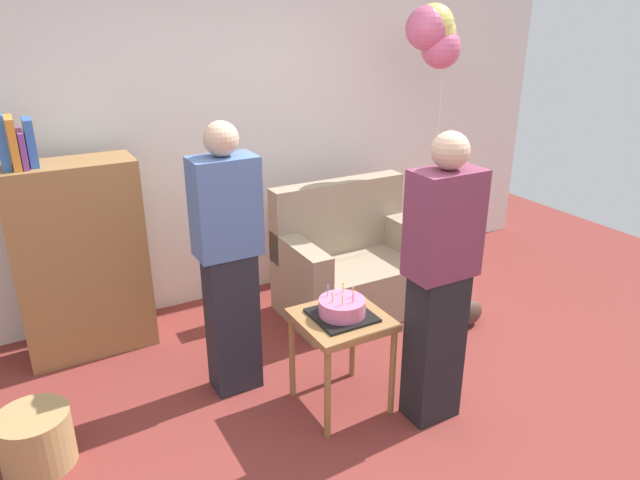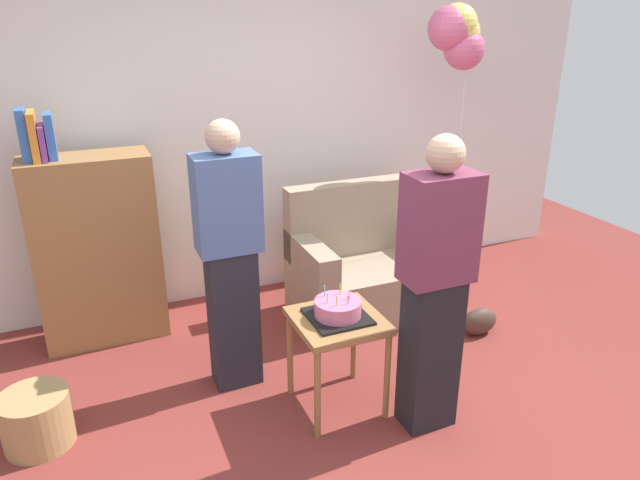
{
  "view_description": "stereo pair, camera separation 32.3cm",
  "coord_description": "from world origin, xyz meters",
  "px_view_note": "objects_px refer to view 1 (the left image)",
  "views": [
    {
      "loc": [
        -1.53,
        -2.12,
        2.17
      ],
      "look_at": [
        -0.04,
        0.57,
        0.95
      ],
      "focal_mm": 32.82,
      "sensor_mm": 36.0,
      "label": 1
    },
    {
      "loc": [
        -1.24,
        -2.26,
        2.17
      ],
      "look_at": [
        -0.04,
        0.57,
        0.95
      ],
      "focal_mm": 32.82,
      "sensor_mm": 36.0,
      "label": 2
    }
  ],
  "objects_px": {
    "person_blowing_candles": "(229,261)",
    "person_holding_cake": "(439,282)",
    "bookshelf": "(79,257)",
    "wicker_basket": "(36,439)",
    "side_table": "(342,330)",
    "balloon_bunch": "(434,33)",
    "birthday_cake": "(342,309)",
    "couch": "(351,266)",
    "handbag": "(466,314)"
  },
  "relations": [
    {
      "from": "couch",
      "to": "bookshelf",
      "type": "height_order",
      "value": "bookshelf"
    },
    {
      "from": "couch",
      "to": "birthday_cake",
      "type": "bearing_deg",
      "value": -124.65
    },
    {
      "from": "person_blowing_candles",
      "to": "birthday_cake",
      "type": "bearing_deg",
      "value": -62.33
    },
    {
      "from": "side_table",
      "to": "birthday_cake",
      "type": "xyz_separation_m",
      "value": [
        -0.0,
        0.0,
        0.14
      ]
    },
    {
      "from": "side_table",
      "to": "birthday_cake",
      "type": "bearing_deg",
      "value": 90.37
    },
    {
      "from": "birthday_cake",
      "to": "balloon_bunch",
      "type": "relative_size",
      "value": 0.14
    },
    {
      "from": "side_table",
      "to": "wicker_basket",
      "type": "relative_size",
      "value": 1.61
    },
    {
      "from": "person_blowing_candles",
      "to": "handbag",
      "type": "height_order",
      "value": "person_blowing_candles"
    },
    {
      "from": "person_blowing_candles",
      "to": "person_holding_cake",
      "type": "height_order",
      "value": "same"
    },
    {
      "from": "side_table",
      "to": "birthday_cake",
      "type": "distance_m",
      "value": 0.14
    },
    {
      "from": "handbag",
      "to": "balloon_bunch",
      "type": "relative_size",
      "value": 0.13
    },
    {
      "from": "person_blowing_candles",
      "to": "handbag",
      "type": "bearing_deg",
      "value": -21.8
    },
    {
      "from": "side_table",
      "to": "handbag",
      "type": "xyz_separation_m",
      "value": [
        1.27,
        0.33,
        -0.39
      ]
    },
    {
      "from": "person_blowing_candles",
      "to": "wicker_basket",
      "type": "xyz_separation_m",
      "value": [
        -1.13,
        -0.15,
        -0.68
      ]
    },
    {
      "from": "couch",
      "to": "balloon_bunch",
      "type": "relative_size",
      "value": 0.5
    },
    {
      "from": "couch",
      "to": "side_table",
      "type": "distance_m",
      "value": 1.23
    },
    {
      "from": "person_blowing_candles",
      "to": "wicker_basket",
      "type": "bearing_deg",
      "value": 170.35
    },
    {
      "from": "person_blowing_candles",
      "to": "person_holding_cake",
      "type": "xyz_separation_m",
      "value": [
        0.87,
        -0.8,
        0.0
      ]
    },
    {
      "from": "bookshelf",
      "to": "side_table",
      "type": "xyz_separation_m",
      "value": [
        1.17,
        -1.36,
        -0.18
      ]
    },
    {
      "from": "bookshelf",
      "to": "wicker_basket",
      "type": "height_order",
      "value": "bookshelf"
    },
    {
      "from": "couch",
      "to": "person_blowing_candles",
      "type": "bearing_deg",
      "value": -155.42
    },
    {
      "from": "birthday_cake",
      "to": "person_holding_cake",
      "type": "xyz_separation_m",
      "value": [
        0.4,
        -0.32,
        0.2
      ]
    },
    {
      "from": "side_table",
      "to": "person_blowing_candles",
      "type": "distance_m",
      "value": 0.75
    },
    {
      "from": "side_table",
      "to": "person_holding_cake",
      "type": "relative_size",
      "value": 0.36
    },
    {
      "from": "handbag",
      "to": "couch",
      "type": "bearing_deg",
      "value": 130.32
    },
    {
      "from": "wicker_basket",
      "to": "balloon_bunch",
      "type": "xyz_separation_m",
      "value": [
        3.04,
        0.8,
        1.85
      ]
    },
    {
      "from": "wicker_basket",
      "to": "balloon_bunch",
      "type": "bearing_deg",
      "value": 14.71
    },
    {
      "from": "birthday_cake",
      "to": "person_holding_cake",
      "type": "relative_size",
      "value": 0.2
    },
    {
      "from": "birthday_cake",
      "to": "handbag",
      "type": "distance_m",
      "value": 1.41
    },
    {
      "from": "handbag",
      "to": "birthday_cake",
      "type": "bearing_deg",
      "value": -165.27
    },
    {
      "from": "person_blowing_candles",
      "to": "balloon_bunch",
      "type": "bearing_deg",
      "value": 1.54
    },
    {
      "from": "person_holding_cake",
      "to": "wicker_basket",
      "type": "height_order",
      "value": "person_holding_cake"
    },
    {
      "from": "wicker_basket",
      "to": "side_table",
      "type": "bearing_deg",
      "value": -11.46
    },
    {
      "from": "handbag",
      "to": "bookshelf",
      "type": "bearing_deg",
      "value": 157.23
    },
    {
      "from": "handbag",
      "to": "person_holding_cake",
      "type": "bearing_deg",
      "value": -142.87
    },
    {
      "from": "wicker_basket",
      "to": "handbag",
      "type": "xyz_separation_m",
      "value": [
        2.86,
        0.01,
        -0.05
      ]
    },
    {
      "from": "person_holding_cake",
      "to": "balloon_bunch",
      "type": "bearing_deg",
      "value": -100.17
    },
    {
      "from": "birthday_cake",
      "to": "person_holding_cake",
      "type": "height_order",
      "value": "person_holding_cake"
    },
    {
      "from": "person_holding_cake",
      "to": "wicker_basket",
      "type": "xyz_separation_m",
      "value": [
        -2.0,
        0.65,
        -0.68
      ]
    },
    {
      "from": "bookshelf",
      "to": "balloon_bunch",
      "type": "xyz_separation_m",
      "value": [
        2.61,
        -0.23,
        1.33
      ]
    },
    {
      "from": "balloon_bunch",
      "to": "birthday_cake",
      "type": "bearing_deg",
      "value": -142.14
    },
    {
      "from": "person_holding_cake",
      "to": "handbag",
      "type": "bearing_deg",
      "value": -117.2
    },
    {
      "from": "bookshelf",
      "to": "balloon_bunch",
      "type": "distance_m",
      "value": 2.94
    },
    {
      "from": "bookshelf",
      "to": "balloon_bunch",
      "type": "relative_size",
      "value": 0.73
    },
    {
      "from": "bookshelf",
      "to": "wicker_basket",
      "type": "bearing_deg",
      "value": -112.48
    },
    {
      "from": "couch",
      "to": "birthday_cake",
      "type": "relative_size",
      "value": 3.44
    },
    {
      "from": "handbag",
      "to": "wicker_basket",
      "type": "bearing_deg",
      "value": -179.82
    },
    {
      "from": "bookshelf",
      "to": "side_table",
      "type": "distance_m",
      "value": 1.8
    },
    {
      "from": "side_table",
      "to": "balloon_bunch",
      "type": "distance_m",
      "value": 2.37
    },
    {
      "from": "wicker_basket",
      "to": "person_holding_cake",
      "type": "bearing_deg",
      "value": -17.97
    }
  ]
}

